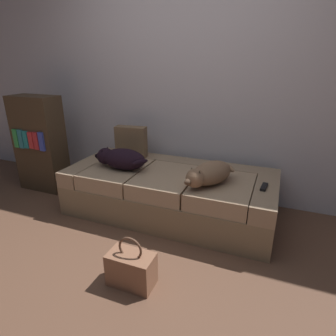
{
  "coord_description": "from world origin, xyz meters",
  "views": [
    {
      "loc": [
        0.94,
        -1.31,
        1.47
      ],
      "look_at": [
        0.0,
        1.03,
        0.5
      ],
      "focal_mm": 30.29,
      "sensor_mm": 36.0,
      "label": 1
    }
  ],
  "objects_px": {
    "couch": "(170,192)",
    "dog_dark": "(121,159)",
    "handbag": "(131,269)",
    "bookshelf": "(40,144)",
    "throw_pillow": "(131,142)",
    "tv_remote": "(264,187)",
    "dog_tan": "(209,174)"
  },
  "relations": [
    {
      "from": "bookshelf",
      "to": "dog_tan",
      "type": "bearing_deg",
      "value": -4.72
    },
    {
      "from": "couch",
      "to": "handbag",
      "type": "bearing_deg",
      "value": -83.3
    },
    {
      "from": "tv_remote",
      "to": "bookshelf",
      "type": "relative_size",
      "value": 0.14
    },
    {
      "from": "dog_tan",
      "to": "handbag",
      "type": "bearing_deg",
      "value": -109.49
    },
    {
      "from": "throw_pillow",
      "to": "handbag",
      "type": "xyz_separation_m",
      "value": [
        0.68,
        -1.29,
        -0.5
      ]
    },
    {
      "from": "couch",
      "to": "dog_tan",
      "type": "distance_m",
      "value": 0.56
    },
    {
      "from": "handbag",
      "to": "bookshelf",
      "type": "height_order",
      "value": "bookshelf"
    },
    {
      "from": "couch",
      "to": "handbag",
      "type": "xyz_separation_m",
      "value": [
        0.12,
        -1.03,
        -0.1
      ]
    },
    {
      "from": "dog_dark",
      "to": "tv_remote",
      "type": "xyz_separation_m",
      "value": [
        1.36,
        0.05,
        -0.09
      ]
    },
    {
      "from": "dog_tan",
      "to": "bookshelf",
      "type": "bearing_deg",
      "value": 175.28
    },
    {
      "from": "dog_tan",
      "to": "tv_remote",
      "type": "distance_m",
      "value": 0.48
    },
    {
      "from": "couch",
      "to": "dog_dark",
      "type": "height_order",
      "value": "dog_dark"
    },
    {
      "from": "dog_dark",
      "to": "tv_remote",
      "type": "relative_size",
      "value": 4.02
    },
    {
      "from": "couch",
      "to": "dog_tan",
      "type": "bearing_deg",
      "value": -21.31
    },
    {
      "from": "couch",
      "to": "dog_tan",
      "type": "height_order",
      "value": "dog_tan"
    },
    {
      "from": "dog_dark",
      "to": "couch",
      "type": "bearing_deg",
      "value": 13.12
    },
    {
      "from": "couch",
      "to": "tv_remote",
      "type": "height_order",
      "value": "tv_remote"
    },
    {
      "from": "couch",
      "to": "bookshelf",
      "type": "relative_size",
      "value": 1.83
    },
    {
      "from": "throw_pillow",
      "to": "bookshelf",
      "type": "relative_size",
      "value": 0.31
    },
    {
      "from": "couch",
      "to": "tv_remote",
      "type": "bearing_deg",
      "value": -4.32
    },
    {
      "from": "dog_tan",
      "to": "throw_pillow",
      "type": "xyz_separation_m",
      "value": [
        -0.99,
        0.42,
        0.07
      ]
    },
    {
      "from": "couch",
      "to": "dog_dark",
      "type": "distance_m",
      "value": 0.59
    },
    {
      "from": "bookshelf",
      "to": "handbag",
      "type": "bearing_deg",
      "value": -30.56
    },
    {
      "from": "couch",
      "to": "throw_pillow",
      "type": "xyz_separation_m",
      "value": [
        -0.56,
        0.26,
        0.4
      ]
    },
    {
      "from": "tv_remote",
      "to": "handbag",
      "type": "bearing_deg",
      "value": -123.18
    },
    {
      "from": "tv_remote",
      "to": "handbag",
      "type": "height_order",
      "value": "tv_remote"
    },
    {
      "from": "couch",
      "to": "bookshelf",
      "type": "height_order",
      "value": "bookshelf"
    },
    {
      "from": "handbag",
      "to": "bookshelf",
      "type": "distance_m",
      "value": 2.08
    },
    {
      "from": "dog_dark",
      "to": "dog_tan",
      "type": "relative_size",
      "value": 1.1
    },
    {
      "from": "tv_remote",
      "to": "throw_pillow",
      "type": "bearing_deg",
      "value": 172.56
    },
    {
      "from": "couch",
      "to": "bookshelf",
      "type": "bearing_deg",
      "value": 179.88
    },
    {
      "from": "dog_dark",
      "to": "dog_tan",
      "type": "xyz_separation_m",
      "value": [
        0.91,
        -0.05,
        -0.0
      ]
    }
  ]
}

